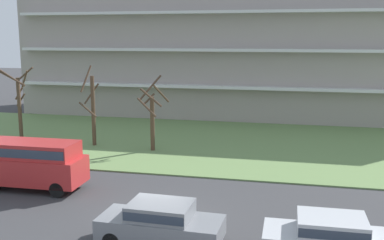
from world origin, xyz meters
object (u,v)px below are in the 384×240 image
(tree_left, at_px, (92,108))
(van_red_center_left, at_px, (31,161))
(tree_center, at_px, (152,115))
(tree_far_left, at_px, (19,100))
(sedan_silver_center_right, at_px, (331,237))
(sedan_gray_near_left, at_px, (161,222))

(tree_left, height_order, van_red_center_left, tree_left)
(tree_left, distance_m, tree_center, 4.40)
(tree_far_left, distance_m, sedan_silver_center_right, 25.10)
(tree_left, bearing_deg, sedan_gray_near_left, -56.81)
(tree_far_left, relative_size, van_red_center_left, 1.00)
(tree_left, height_order, sedan_silver_center_right, tree_left)
(tree_left, distance_m, sedan_gray_near_left, 16.12)
(van_red_center_left, bearing_deg, sedan_silver_center_right, 161.10)
(van_red_center_left, xyz_separation_m, sedan_silver_center_right, (13.72, -4.50, -0.52))
(sedan_gray_near_left, height_order, sedan_silver_center_right, same)
(van_red_center_left, bearing_deg, sedan_gray_near_left, 149.63)
(tree_left, bearing_deg, tree_far_left, 172.31)
(tree_far_left, relative_size, tree_left, 0.96)
(sedan_silver_center_right, bearing_deg, tree_left, 136.54)
(tree_center, bearing_deg, tree_left, 173.07)
(tree_center, bearing_deg, sedan_gray_near_left, -71.11)
(tree_far_left, xyz_separation_m, sedan_gray_near_left, (14.79, -14.22, -1.96))
(tree_far_left, height_order, sedan_gray_near_left, tree_far_left)
(sedan_silver_center_right, bearing_deg, tree_far_left, 144.52)
(van_red_center_left, bearing_deg, tree_center, -113.43)
(sedan_silver_center_right, bearing_deg, sedan_gray_near_left, 179.15)
(tree_left, bearing_deg, sedan_silver_center_right, -42.60)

